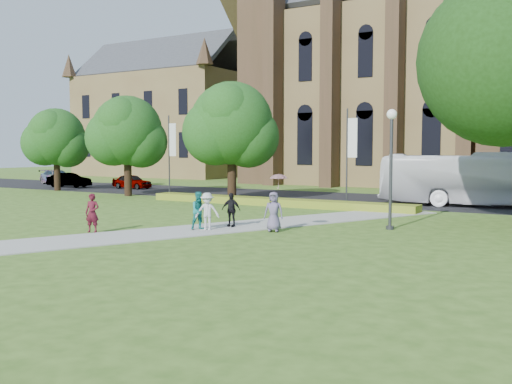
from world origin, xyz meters
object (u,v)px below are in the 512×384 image
Objects in this scene: car_0 at (132,181)px; car_2 at (57,177)px; pedestrian_0 at (92,213)px; car_1 at (69,180)px; streetlamp at (391,154)px; tour_coach at (480,179)px.

car_0 is 10.95m from car_2.
car_1 is at bearing 119.59° from pedestrian_0.
car_0 is at bearing 154.16° from streetlamp.
car_1 is (-33.91, 11.86, -2.62)m from streetlamp.
tour_coach is at bearing 82.51° from streetlamp.
streetlamp is at bearing -95.21° from car_2.
car_2 is at bearing 77.66° from tour_coach.
car_1 is 30.48m from pedestrian_0.
pedestrian_0 is at bearing -140.97° from car_0.
car_2 reaches higher than car_1.
tour_coach is 2.44× the size of car_2.
tour_coach reaches higher than car_1.
pedestrian_0 reaches higher than car_1.
tour_coach is 23.31m from pedestrian_0.
car_2 is (-4.57, 2.48, 0.05)m from car_1.
tour_coach reaches higher than car_0.
streetlamp is 0.44× the size of tour_coach.
car_0 is 0.76× the size of car_2.
pedestrian_0 is at bearing -112.58° from car_2.
car_0 is 0.94× the size of car_1.
streetlamp is 36.02m from car_1.
car_0 is (-27.58, 13.36, -2.64)m from streetlamp.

